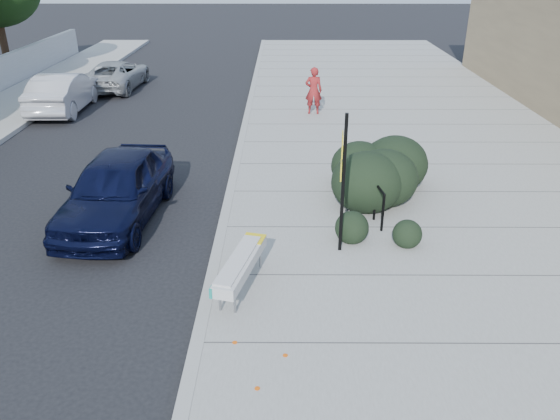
# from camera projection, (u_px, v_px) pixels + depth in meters

# --- Properties ---
(ground) EXTENTS (120.00, 120.00, 0.00)m
(ground) POSITION_uv_depth(u_px,v_px,m) (212.00, 281.00, 10.50)
(ground) COLOR black
(ground) RESTS_ON ground
(sidewalk_near) EXTENTS (11.20, 50.00, 0.15)m
(sidewalk_near) POSITION_uv_depth(u_px,v_px,m) (437.00, 180.00, 14.96)
(sidewalk_near) COLOR gray
(sidewalk_near) RESTS_ON ground
(curb_near) EXTENTS (0.22, 50.00, 0.17)m
(curb_near) POSITION_uv_depth(u_px,v_px,m) (233.00, 179.00, 14.98)
(curb_near) COLOR #9E9E99
(curb_near) RESTS_ON ground
(bench) EXTENTS (0.90, 2.05, 0.61)m
(bench) POSITION_uv_depth(u_px,v_px,m) (241.00, 265.00, 9.85)
(bench) COLOR gray
(bench) RESTS_ON sidewalk_near
(bike_rack) EXTENTS (0.14, 0.61, 0.90)m
(bike_rack) POSITION_uv_depth(u_px,v_px,m) (379.00, 203.00, 12.09)
(bike_rack) COLOR black
(bike_rack) RESTS_ON sidewalk_near
(sign_post) EXTENTS (0.12, 0.33, 2.89)m
(sign_post) POSITION_uv_depth(u_px,v_px,m) (343.00, 177.00, 10.61)
(sign_post) COLOR black
(sign_post) RESTS_ON sidewalk_near
(hedge) EXTENTS (3.37, 4.59, 1.55)m
(hedge) POSITION_uv_depth(u_px,v_px,m) (384.00, 176.00, 12.94)
(hedge) COLOR black
(hedge) RESTS_ON sidewalk_near
(sedan_navy) EXTENTS (2.14, 4.69, 1.56)m
(sedan_navy) POSITION_uv_depth(u_px,v_px,m) (116.00, 188.00, 12.62)
(sedan_navy) COLOR black
(sedan_navy) RESTS_ON ground
(wagon_silver) EXTENTS (1.70, 4.59, 1.50)m
(wagon_silver) POSITION_uv_depth(u_px,v_px,m) (64.00, 92.00, 21.29)
(wagon_silver) COLOR silver
(wagon_silver) RESTS_ON ground
(suv_silver) EXTENTS (2.33, 4.65, 1.26)m
(suv_silver) POSITION_uv_depth(u_px,v_px,m) (116.00, 75.00, 24.81)
(suv_silver) COLOR #9FA3A5
(suv_silver) RESTS_ON ground
(pedestrian) EXTENTS (0.65, 0.44, 1.74)m
(pedestrian) POSITION_uv_depth(u_px,v_px,m) (314.00, 91.00, 20.32)
(pedestrian) COLOR maroon
(pedestrian) RESTS_ON sidewalk_near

